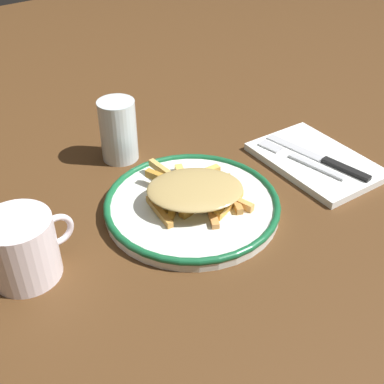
% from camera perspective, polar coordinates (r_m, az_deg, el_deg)
% --- Properties ---
extents(ground_plane, '(2.60, 2.60, 0.00)m').
position_cam_1_polar(ground_plane, '(0.79, -0.00, -2.13)').
color(ground_plane, '#4E3018').
extents(plate, '(0.28, 0.28, 0.02)m').
position_cam_1_polar(plate, '(0.78, -0.00, -1.46)').
color(plate, white).
rests_on(plate, ground_plane).
extents(fries_heap, '(0.19, 0.21, 0.04)m').
position_cam_1_polar(fries_heap, '(0.77, 0.52, 0.15)').
color(fries_heap, gold).
rests_on(fries_heap, plate).
extents(napkin, '(0.17, 0.23, 0.01)m').
position_cam_1_polar(napkin, '(0.92, 14.03, 3.50)').
color(napkin, white).
rests_on(napkin, ground_plane).
extents(fork, '(0.04, 0.18, 0.00)m').
position_cam_1_polar(fork, '(0.90, 12.32, 3.70)').
color(fork, silver).
rests_on(fork, napkin).
extents(knife, '(0.04, 0.21, 0.01)m').
position_cam_1_polar(knife, '(0.91, 15.10, 3.54)').
color(knife, black).
rests_on(knife, napkin).
extents(water_glass, '(0.07, 0.07, 0.11)m').
position_cam_1_polar(water_glass, '(0.90, -8.49, 7.02)').
color(water_glass, silver).
rests_on(water_glass, ground_plane).
extents(coffee_mug, '(0.12, 0.09, 0.09)m').
position_cam_1_polar(coffee_mug, '(0.69, -18.94, -6.11)').
color(coffee_mug, white).
rests_on(coffee_mug, ground_plane).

